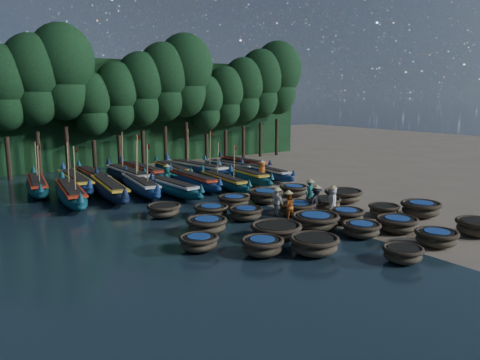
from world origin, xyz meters
TOP-DOWN VIEW (x-y plane):
  - ground at (0.00, 0.00)m, footprint 120.00×120.00m
  - foliage_wall at (0.00, 23.50)m, footprint 40.00×3.00m
  - coracle_2 at (-1.60, -9.96)m, footprint 1.74×1.74m
  - coracle_3 at (1.40, -9.52)m, footprint 2.21×2.21m
  - coracle_4 at (4.46, -9.68)m, footprint 2.34×2.34m
  - coracle_5 at (-5.76, -6.05)m, footprint 1.85×1.85m
  - coracle_6 at (-3.88, -7.21)m, footprint 2.16×2.16m
  - coracle_7 at (-0.29, -6.66)m, footprint 2.13×2.13m
  - coracle_8 at (1.80, -7.12)m, footprint 2.51×2.51m
  - coracle_9 at (5.37, -6.01)m, footprint 2.51×2.51m
  - coracle_10 at (-7.64, -3.98)m, footprint 1.76×1.76m
  - coracle_11 at (-3.95, -4.75)m, footprint 2.41×2.41m
  - coracle_12 at (-1.29, -4.57)m, footprint 2.97×2.97m
  - coracle_13 at (1.00, -4.51)m, footprint 2.31×2.31m
  - coracle_14 at (3.74, -4.78)m, footprint 2.06×2.06m
  - coracle_15 at (-6.08, -2.01)m, footprint 2.13×2.13m
  - coracle_16 at (-3.02, -1.00)m, footprint 1.94×1.94m
  - coracle_17 at (0.08, -1.70)m, footprint 2.15×2.15m
  - coracle_18 at (2.28, -1.61)m, footprint 2.46×2.46m
  - coracle_19 at (4.56, -1.01)m, footprint 2.64×2.64m
  - coracle_20 at (-6.40, 2.07)m, footprint 2.13×2.13m
  - coracle_21 at (-4.27, 0.55)m, footprint 2.04×2.04m
  - coracle_22 at (-1.80, 1.95)m, footprint 2.31×2.31m
  - coracle_23 at (0.37, 1.61)m, footprint 2.32×2.32m
  - coracle_24 at (3.14, 2.11)m, footprint 1.92×1.92m
  - long_boat_1 at (-9.65, 8.71)m, footprint 2.65×8.73m
  - long_boat_2 at (-7.12, 8.82)m, footprint 2.56×8.74m
  - long_boat_3 at (-4.90, 8.92)m, footprint 2.50×8.28m
  - long_boat_4 at (-3.44, 7.22)m, footprint 1.78×8.19m
  - long_boat_5 at (-0.94, 8.60)m, footprint 1.66×8.14m
  - long_boat_6 at (0.73, 7.04)m, footprint 2.07×7.70m
  - long_boat_7 at (3.26, 8.24)m, footprint 2.07×8.33m
  - long_boat_8 at (5.72, 8.50)m, footprint 1.66×7.57m
  - long_boat_9 at (-10.74, 13.06)m, footprint 2.55×8.07m
  - long_boat_10 at (-8.27, 12.64)m, footprint 2.08×8.87m
  - long_boat_11 at (-6.51, 14.37)m, footprint 1.71×8.25m
  - long_boat_12 at (-4.21, 12.88)m, footprint 1.63×9.12m
  - long_boat_13 at (-2.52, 14.18)m, footprint 1.78×8.91m
  - long_boat_14 at (0.01, 13.86)m, footprint 2.06×8.01m
  - long_boat_15 at (1.73, 12.79)m, footprint 2.82×9.05m
  - long_boat_16 at (5.11, 12.72)m, footprint 2.40×7.44m
  - long_boat_17 at (7.24, 13.78)m, footprint 1.81×7.63m
  - fisherman_0 at (1.65, -2.89)m, footprint 0.90×0.94m
  - fisherman_1 at (1.85, -0.84)m, footprint 0.71×0.60m
  - fisherman_2 at (-1.26, -2.45)m, footprint 0.92×0.80m
  - fisherman_3 at (0.83, -2.44)m, footprint 1.21×0.90m
  - fisherman_4 at (-1.10, -1.28)m, footprint 0.52×0.95m
  - fisherman_5 at (-2.73, 9.15)m, footprint 1.62×0.57m
  - fisherman_6 at (4.50, 7.38)m, footprint 0.86×0.62m
  - tree_2 at (-11.40, 20.00)m, footprint 4.51×4.51m
  - tree_3 at (-9.10, 20.00)m, footprint 4.92×4.92m
  - tree_4 at (-6.80, 20.00)m, footprint 5.34×5.34m
  - tree_5 at (-4.50, 20.00)m, footprint 3.68×3.68m
  - tree_6 at (-2.20, 20.00)m, footprint 4.09×4.09m
  - tree_7 at (0.10, 20.00)m, footprint 4.51×4.51m
  - tree_8 at (2.40, 20.00)m, footprint 4.92×4.92m
  - tree_9 at (4.70, 20.00)m, footprint 5.34×5.34m
  - tree_10 at (7.00, 20.00)m, footprint 3.68×3.68m
  - tree_11 at (9.30, 20.00)m, footprint 4.09×4.09m
  - tree_12 at (11.60, 20.00)m, footprint 4.51×4.51m
  - tree_13 at (13.90, 20.00)m, footprint 4.92×4.92m
  - tree_14 at (16.20, 20.00)m, footprint 5.34×5.34m

SIDE VIEW (x-z plane):
  - ground at x=0.00m, z-range 0.00..0.00m
  - coracle_2 at x=-1.60m, z-range 0.05..0.71m
  - coracle_22 at x=-1.80m, z-range 0.05..0.72m
  - coracle_18 at x=2.28m, z-range 0.05..0.72m
  - coracle_10 at x=-7.64m, z-range 0.05..0.72m
  - coracle_14 at x=3.74m, z-range 0.05..0.73m
  - coracle_21 at x=-4.27m, z-range 0.05..0.74m
  - coracle_16 at x=-3.02m, z-range 0.05..0.75m
  - coracle_7 at x=-0.29m, z-range 0.05..0.75m
  - coracle_17 at x=0.08m, z-range 0.05..0.76m
  - coracle_3 at x=1.40m, z-range 0.06..0.77m
  - coracle_20 at x=-6.40m, z-range 0.05..0.78m
  - coracle_13 at x=1.00m, z-range 0.06..0.80m
  - coracle_8 at x=1.80m, z-range 0.06..0.80m
  - coracle_5 at x=-5.76m, z-range 0.06..0.81m
  - coracle_24 at x=3.14m, z-range 0.06..0.81m
  - coracle_19 at x=4.56m, z-range 0.06..0.84m
  - coracle_11 at x=-3.95m, z-range 0.06..0.84m
  - coracle_6 at x=-3.88m, z-range 0.06..0.85m
  - coracle_15 at x=-6.08m, z-range 0.06..0.85m
  - coracle_4 at x=4.46m, z-range 0.06..0.86m
  - coracle_12 at x=-1.29m, z-range 0.06..0.88m
  - coracle_23 at x=0.37m, z-range 0.06..0.88m
  - coracle_9 at x=5.37m, z-range 0.07..0.91m
  - long_boat_16 at x=5.11m, z-range -0.16..1.17m
  - long_boat_8 at x=5.72m, z-range -0.16..1.17m
  - long_boat_17 at x=7.24m, z-range -0.16..1.19m
  - long_boat_6 at x=0.73m, z-range -1.12..2.16m
  - long_boat_14 at x=0.01m, z-range -0.17..1.25m
  - long_boat_5 at x=-0.94m, z-range -0.17..1.26m
  - long_boat_9 at x=-10.74m, z-range -1.18..2.28m
  - long_boat_4 at x=-3.44m, z-range -0.17..1.27m
  - long_boat_11 at x=-6.51m, z-range -0.17..1.28m
  - long_boat_7 at x=3.26m, z-range -0.18..1.29m
  - long_boat_3 at x=-4.90m, z-range -1.21..2.33m
  - long_boat_2 at x=-7.12m, z-range -0.18..1.36m
  - long_boat_1 at x=-9.65m, z-range -1.28..2.46m
  - long_boat_10 at x=-8.27m, z-range -0.19..1.38m
  - long_boat_13 at x=-2.52m, z-range -0.19..1.38m
  - long_boat_12 at x=-4.21m, z-range -1.32..2.55m
  - long_boat_15 at x=1.73m, z-range -1.32..2.55m
  - fisherman_4 at x=-1.10m, z-range -0.03..1.73m
  - fisherman_2 at x=-1.26m, z-range -0.04..1.76m
  - fisherman_0 at x=1.65m, z-range -0.04..1.78m
  - fisherman_3 at x=0.83m, z-range -0.06..1.81m
  - fisherman_6 at x=4.50m, z-range -0.04..1.81m
  - fisherman_5 at x=-2.73m, z-range -0.07..1.87m
  - fisherman_1 at x=1.85m, z-range 0.00..1.85m
  - foliage_wall at x=0.00m, z-range 0.00..10.00m
  - tree_5 at x=-4.50m, z-range 1.63..10.31m
  - tree_10 at x=7.00m, z-range 1.63..10.31m
  - tree_6 at x=-2.20m, z-range 1.82..11.47m
  - tree_11 at x=9.30m, z-range 1.82..11.47m
  - tree_2 at x=-11.40m, z-range 2.01..12.64m
  - tree_7 at x=0.10m, z-range 2.01..12.64m
  - tree_12 at x=11.60m, z-range 2.01..12.64m
  - tree_3 at x=-9.10m, z-range 2.19..13.80m
  - tree_8 at x=2.40m, z-range 2.19..13.80m
  - tree_13 at x=13.90m, z-range 2.19..13.80m
  - tree_4 at x=-6.80m, z-range 2.38..14.96m
  - tree_9 at x=4.70m, z-range 2.38..14.96m
  - tree_14 at x=16.20m, z-range 2.38..14.96m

